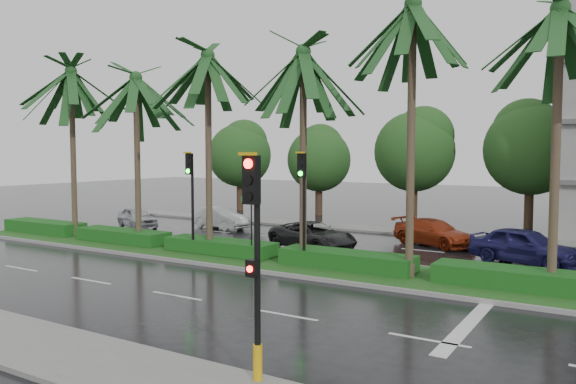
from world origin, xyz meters
The scene contains 17 objects.
ground centered at (0.00, 0.00, 0.00)m, with size 120.00×120.00×0.00m, color black.
near_sidewalk centered at (0.00, -10.20, 0.06)m, with size 40.00×2.40×0.12m, color slate.
far_sidewalk centered at (0.00, 12.00, 0.06)m, with size 40.00×2.00×0.12m, color slate.
median centered at (0.00, 1.00, 0.08)m, with size 36.00×4.00×0.15m.
hedge centered at (0.00, 1.00, 0.45)m, with size 35.20×1.40×0.60m.
lane_markings centered at (3.04, -0.43, 0.01)m, with size 34.00×13.06×0.01m.
palm_row centered at (-1.25, 1.02, 7.99)m, with size 26.30×4.20×10.15m.
signal_near centered at (6.00, -9.39, 2.50)m, with size 0.34×0.45×4.36m.
signal_median_left centered at (-4.00, 0.30, 3.00)m, with size 0.34×0.42×4.36m.
signal_median_right centered at (1.50, 0.30, 3.00)m, with size 0.34×0.42×4.36m.
street_sign centered at (-1.00, 0.48, 2.12)m, with size 0.95×0.09×2.60m.
bg_trees centered at (1.26, 17.59, 4.73)m, with size 33.08×5.31×7.68m.
car_silver centered at (-13.10, 5.87, 0.62)m, with size 3.65×1.47×1.24m, color #B5B8BD.
car_white centered at (-8.60, 8.17, 0.63)m, with size 3.84×1.34×1.26m, color silver.
car_darkgrey centered at (-0.50, 4.74, 0.63)m, with size 4.51×2.08×1.25m, color black.
car_red centered at (4.00, 8.68, 0.63)m, with size 4.33×1.76×1.26m, color maroon.
car_blue centered at (8.50, 6.00, 0.74)m, with size 4.35×1.75×1.48m, color navy.
Camera 1 is at (11.93, -17.94, 4.47)m, focal length 35.00 mm.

